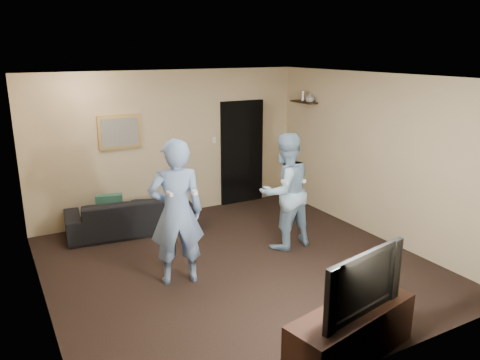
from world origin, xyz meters
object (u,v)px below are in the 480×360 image
sofa (130,214)px  wii_player_left (176,213)px  tv_console (351,333)px  television (355,280)px  wii_player_right (285,191)px

sofa → wii_player_left: wii_player_left is taller
tv_console → television: bearing=0.0°
tv_console → wii_player_left: size_ratio=0.77×
sofa → television: size_ratio=1.84×
sofa → wii_player_right: bearing=144.3°
tv_console → wii_player_right: bearing=58.9°
tv_console → wii_player_left: (-0.91, 2.28, 0.70)m
sofa → wii_player_right: size_ratio=1.16×
sofa → television: 4.42m
tv_console → wii_player_right: size_ratio=0.83×
tv_console → television: size_ratio=1.32×
sofa → tv_console: bearing=109.4°
television → wii_player_right: bearing=58.9°
wii_player_right → sofa: bearing=137.6°
television → wii_player_left: 2.46m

